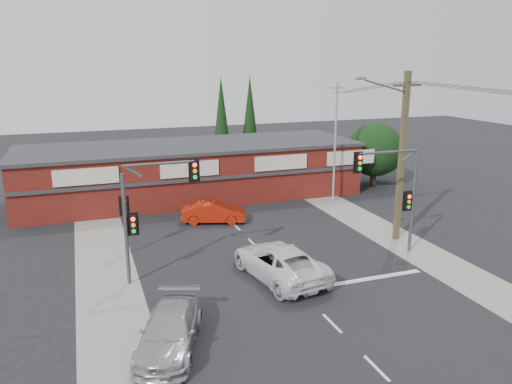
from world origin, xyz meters
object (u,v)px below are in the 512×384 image
object	(u,v)px
white_suv	(279,262)
red_sedan	(214,212)
silver_suv	(170,331)
shop_building	(192,170)
utility_pole	(400,152)

from	to	relation	value
white_suv	red_sedan	bearing A→B (deg)	-94.21
silver_suv	red_sedan	distance (m)	15.18
red_sedan	shop_building	world-z (taller)	shop_building
white_suv	red_sedan	xyz separation A→B (m)	(-0.81, 9.65, -0.14)
silver_suv	utility_pole	xyz separation A→B (m)	(14.99, 7.30, 4.67)
red_sedan	white_suv	bearing A→B (deg)	-157.36
red_sedan	utility_pole	xyz separation A→B (m)	(9.51, -6.85, 4.69)
white_suv	red_sedan	world-z (taller)	white_suv
red_sedan	utility_pole	distance (m)	12.62
white_suv	red_sedan	distance (m)	9.69
shop_building	utility_pole	size ratio (longest dim) A/B	2.73
white_suv	utility_pole	distance (m)	10.21
white_suv	silver_suv	distance (m)	7.74
silver_suv	utility_pole	size ratio (longest dim) A/B	0.50
red_sedan	utility_pole	size ratio (longest dim) A/B	0.43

